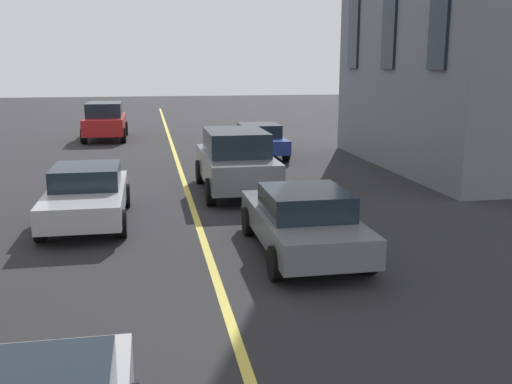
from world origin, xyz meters
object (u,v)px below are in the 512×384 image
Objects in this scene: car_red_parked_a at (105,120)px; car_grey_near at (236,161)px; car_grey_oncoming at (303,220)px; car_silver_far at (87,194)px; car_blue_parked_b at (258,139)px.

car_grey_near is (-13.75, -4.70, 0.00)m from car_red_parked_a.
car_grey_oncoming is 6.05m from car_grey_near.
car_blue_parked_b is at bearing -32.50° from car_silver_far.
car_grey_near reaches higher than car_blue_parked_b.
car_grey_near is 7.11m from car_blue_parked_b.
car_silver_far is (3.31, 4.56, 0.00)m from car_grey_oncoming.
car_red_parked_a is 16.48m from car_silver_far.
car_grey_oncoming is 20.44m from car_red_parked_a.
car_red_parked_a and car_grey_near have the same top height.
car_blue_parked_b is (9.53, -6.07, 0.00)m from car_silver_far.
car_grey_oncoming is 0.94× the size of car_grey_near.
car_silver_far is at bearing 123.51° from car_grey_near.
car_grey_oncoming is at bearing -165.35° from car_red_parked_a.
car_red_parked_a is (19.78, 5.17, 0.27)m from car_grey_oncoming.
car_grey_near is 4.91m from car_silver_far.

